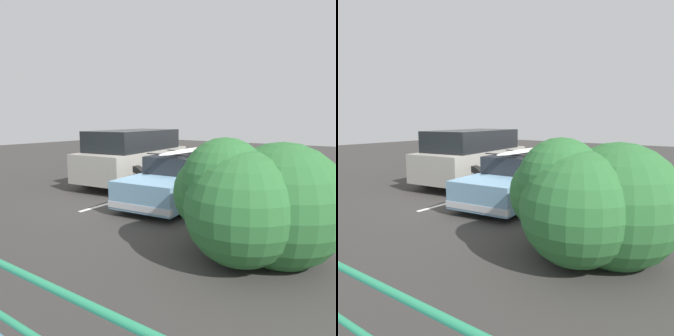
# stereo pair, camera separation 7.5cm
# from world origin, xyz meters

# --- Properties ---
(ground_plane) EXTENTS (44.00, 44.00, 0.02)m
(ground_plane) POSITION_xyz_m (0.00, 0.00, -0.01)
(ground_plane) COLOR #383533
(ground_plane) RESTS_ON ground
(parking_stripe) EXTENTS (0.12, 4.60, 0.00)m
(parking_stripe) POSITION_xyz_m (0.62, -0.42, 0.00)
(parking_stripe) COLOR silver
(parking_stripe) RESTS_ON ground
(sedan_car) EXTENTS (2.46, 4.23, 1.50)m
(sedan_car) POSITION_xyz_m (-0.70, -0.46, 0.59)
(sedan_car) COLOR #729EBC
(sedan_car) RESTS_ON ground
(suv_car) EXTENTS (2.98, 4.62, 1.79)m
(suv_car) POSITION_xyz_m (1.95, -1.52, 0.93)
(suv_car) COLOR #9E998E
(suv_car) RESTS_ON ground
(bush_near_left) EXTENTS (2.61, 2.35, 1.98)m
(bush_near_left) POSITION_xyz_m (-3.51, 1.96, 0.93)
(bush_near_left) COLOR #4C3828
(bush_near_left) RESTS_ON ground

